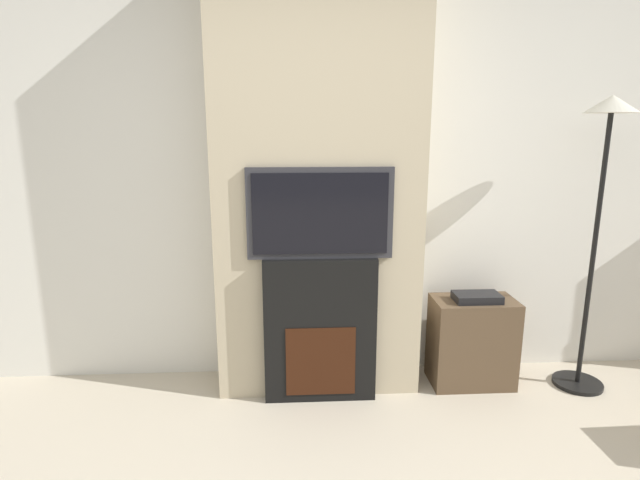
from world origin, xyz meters
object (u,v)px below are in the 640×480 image
object	(u,v)px
floor_lamp	(603,179)
media_stand	(472,340)
television	(320,213)
fireplace	(320,329)

from	to	relation	value
floor_lamp	media_stand	distance (m)	1.26
television	media_stand	bearing A→B (deg)	6.92
floor_lamp	media_stand	xyz separation A→B (m)	(-0.69, 0.07, -1.05)
television	floor_lamp	bearing A→B (deg)	1.59
fireplace	floor_lamp	size ratio (longest dim) A/B	0.49
television	floor_lamp	xyz separation A→B (m)	(1.68, 0.05, 0.18)
fireplace	television	world-z (taller)	television
television	media_stand	xyz separation A→B (m)	(0.99, 0.12, -0.86)
television	media_stand	distance (m)	1.32
fireplace	television	size ratio (longest dim) A/B	1.06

